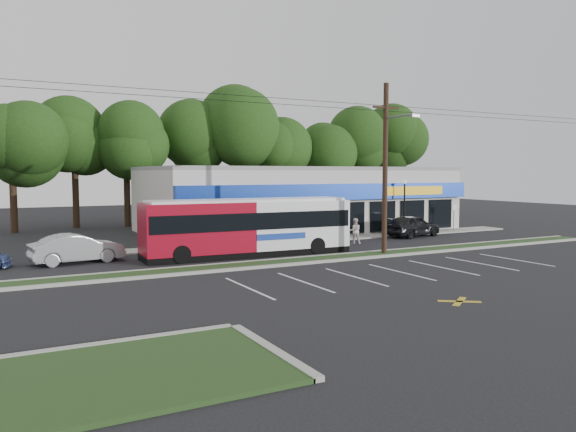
% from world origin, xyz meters
% --- Properties ---
extents(ground, '(120.00, 120.00, 0.00)m').
position_xyz_m(ground, '(0.00, 0.00, 0.00)').
color(ground, black).
rests_on(ground, ground).
extents(grass_strip, '(40.00, 1.60, 0.12)m').
position_xyz_m(grass_strip, '(0.00, 1.00, 0.06)').
color(grass_strip, '#1E3515').
rests_on(grass_strip, ground).
extents(curb_south, '(40.00, 0.25, 0.14)m').
position_xyz_m(curb_south, '(0.00, 0.15, 0.07)').
color(curb_south, '#9E9E93').
rests_on(curb_south, ground).
extents(curb_north, '(40.00, 0.25, 0.14)m').
position_xyz_m(curb_north, '(0.00, 1.85, 0.07)').
color(curb_north, '#9E9E93').
rests_on(curb_north, ground).
extents(grass_island, '(8.00, 5.00, 0.12)m').
position_xyz_m(grass_island, '(-15.00, -12.00, 0.06)').
color(grass_island, '#1E3515').
rests_on(grass_island, ground).
extents(sidewalk, '(32.00, 2.20, 0.10)m').
position_xyz_m(sidewalk, '(5.00, 9.00, 0.05)').
color(sidewalk, '#9E9E93').
rests_on(sidewalk, ground).
extents(strip_mall, '(25.00, 12.55, 5.30)m').
position_xyz_m(strip_mall, '(5.50, 15.91, 2.65)').
color(strip_mall, beige).
rests_on(strip_mall, ground).
extents(utility_pole, '(50.00, 2.77, 10.00)m').
position_xyz_m(utility_pole, '(2.83, 0.93, 5.41)').
color(utility_pole, black).
rests_on(utility_pole, ground).
extents(lamp_post, '(0.30, 0.30, 4.25)m').
position_xyz_m(lamp_post, '(11.00, 8.80, 2.67)').
color(lamp_post, black).
rests_on(lamp_post, ground).
extents(sign_post, '(0.45, 0.10, 2.23)m').
position_xyz_m(sign_post, '(16.00, 8.57, 1.56)').
color(sign_post, '#59595E').
rests_on(sign_post, ground).
extents(tree_line, '(46.76, 6.76, 11.83)m').
position_xyz_m(tree_line, '(4.00, 26.00, 8.42)').
color(tree_line, black).
rests_on(tree_line, ground).
extents(metrobus, '(12.42, 3.09, 3.31)m').
position_xyz_m(metrobus, '(-4.17, 4.50, 1.76)').
color(metrobus, maroon).
rests_on(metrobus, ground).
extents(car_dark, '(5.18, 2.90, 1.66)m').
position_xyz_m(car_dark, '(10.71, 7.51, 0.83)').
color(car_dark, black).
rests_on(car_dark, ground).
extents(car_silver, '(4.96, 2.30, 1.58)m').
position_xyz_m(car_silver, '(-13.40, 6.30, 0.79)').
color(car_silver, '#9B9DA2').
rests_on(car_silver, ground).
extents(pedestrian_a, '(0.64, 0.46, 1.63)m').
position_xyz_m(pedestrian_a, '(3.06, 8.50, 0.82)').
color(pedestrian_a, silver).
rests_on(pedestrian_a, ground).
extents(pedestrian_b, '(1.05, 0.95, 1.76)m').
position_xyz_m(pedestrian_b, '(4.39, 6.00, 0.88)').
color(pedestrian_b, silver).
rests_on(pedestrian_b, ground).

